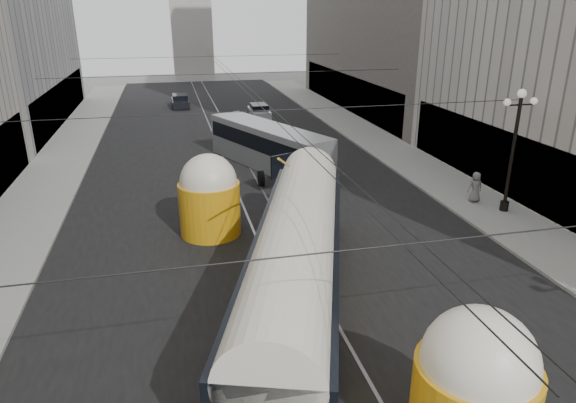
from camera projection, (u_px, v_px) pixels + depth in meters
road at (233, 156)px, 37.85m from camera, size 20.00×85.00×0.02m
sidewalk_left at (67, 153)px, 38.47m from camera, size 4.00×72.00×0.15m
sidewalk_right at (368, 136)px, 43.56m from camera, size 4.00×72.00×0.15m
rail_left at (223, 157)px, 37.69m from camera, size 0.12×85.00×0.04m
rail_right at (243, 155)px, 38.01m from camera, size 0.12×85.00×0.04m
lamppost_right_mid at (514, 144)px, 25.98m from camera, size 1.86×0.44×6.37m
catenary at (233, 76)px, 34.88m from camera, size 25.00×72.00×0.23m
streetcar at (297, 258)px, 18.04m from camera, size 7.79×17.45×4.00m
city_bus at (268, 145)px, 34.62m from camera, size 6.70×11.80×2.89m
sedan_white_far at (259, 112)px, 50.86m from camera, size 1.86×4.37×1.37m
sedan_dark_far at (180, 101)px, 56.49m from camera, size 1.87×4.38×1.37m
pedestrian_sidewalk_right at (475, 187)px, 28.19m from camera, size 0.84×0.52×1.70m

